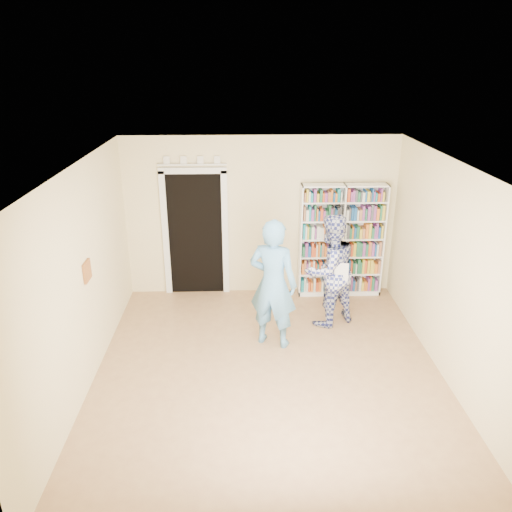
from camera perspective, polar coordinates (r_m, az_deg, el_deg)
The scene contains 11 objects.
floor at distance 6.69m, azimuth 1.43°, elevation -13.23°, with size 5.00×5.00×0.00m, color #986C49.
ceiling at distance 5.60m, azimuth 1.69°, elevation 10.03°, with size 5.00×5.00×0.00m, color white.
wall_back at distance 8.35m, azimuth 0.55°, elevation 4.47°, with size 4.50×4.50×0.00m, color beige.
wall_left at distance 6.30m, azimuth -19.35°, elevation -2.78°, with size 5.00×5.00×0.00m, color beige.
wall_right at distance 6.54m, azimuth 21.64°, elevation -2.20°, with size 5.00×5.00×0.00m, color beige.
bookshelf at distance 8.49m, azimuth 9.73°, elevation 1.79°, with size 1.41×0.26×1.94m.
doorway at distance 8.41m, azimuth -6.96°, elevation 3.21°, with size 1.10×0.08×2.43m.
wall_art at distance 6.45m, azimuth -18.74°, elevation -1.64°, with size 0.03×0.25×0.25m, color brown.
man_blue at distance 6.88m, azimuth 1.96°, elevation -3.22°, with size 0.68×0.45×1.87m, color #5793C2.
man_plaid at distance 7.53m, azimuth 8.39°, elevation -1.66°, with size 0.85×0.66×1.75m, color navy.
paper_sheet at distance 7.30m, azimuth 9.73°, elevation -1.82°, with size 0.20×0.01×0.28m, color white.
Camera 1 is at (-0.34, -5.47, 3.84)m, focal length 35.00 mm.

